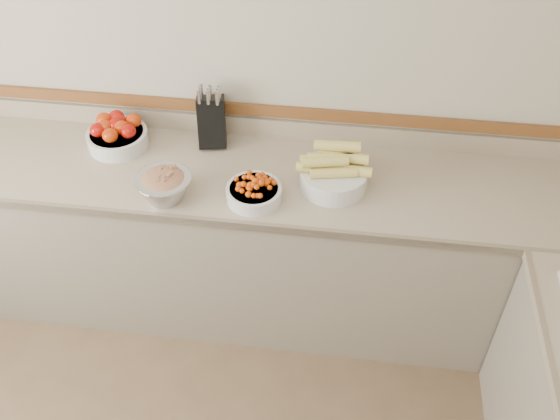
# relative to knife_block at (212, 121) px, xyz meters

# --- Properties ---
(back_wall) EXTENTS (4.00, 0.00, 4.00)m
(back_wall) POSITION_rel_knife_block_xyz_m (0.05, 0.10, 0.27)
(back_wall) COLOR #B6AD96
(back_wall) RESTS_ON ground_plane
(counter_back) EXTENTS (4.00, 0.65, 1.08)m
(counter_back) POSITION_rel_knife_block_xyz_m (0.05, -0.22, -0.57)
(counter_back) COLOR gray
(counter_back) RESTS_ON ground_plane
(knife_block) EXTENTS (0.16, 0.18, 0.32)m
(knife_block) POSITION_rel_knife_block_xyz_m (0.00, 0.00, 0.00)
(knife_block) COLOR black
(knife_block) RESTS_ON counter_back
(tomato_bowl) EXTENTS (0.29, 0.29, 0.14)m
(tomato_bowl) POSITION_rel_knife_block_xyz_m (-0.45, -0.08, -0.06)
(tomato_bowl) COLOR silver
(tomato_bowl) RESTS_ON counter_back
(cherry_tomato_bowl) EXTENTS (0.25, 0.25, 0.13)m
(cherry_tomato_bowl) POSITION_rel_knife_block_xyz_m (0.27, -0.38, -0.08)
(cherry_tomato_bowl) COLOR silver
(cherry_tomato_bowl) RESTS_ON counter_back
(corn_bowl) EXTENTS (0.34, 0.31, 0.22)m
(corn_bowl) POSITION_rel_knife_block_xyz_m (0.60, -0.25, -0.05)
(corn_bowl) COLOR silver
(corn_bowl) RESTS_ON counter_back
(rhubarb_bowl) EXTENTS (0.25, 0.25, 0.14)m
(rhubarb_bowl) POSITION_rel_knife_block_xyz_m (-0.12, -0.43, -0.06)
(rhubarb_bowl) COLOR #B2B2BA
(rhubarb_bowl) RESTS_ON counter_back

